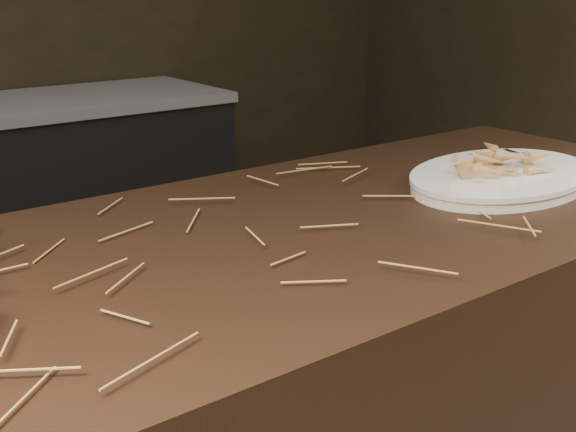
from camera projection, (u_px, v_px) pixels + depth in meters
name	position (u px, v px, depth m)	size (l,w,h in m)	color
straw_bedding	(126.00, 263.00, 0.98)	(1.40, 0.60, 0.02)	#A38832
serving_platter	(501.00, 179.00, 1.38)	(0.43, 0.29, 0.02)	white
roasted_veg_heap	(503.00, 161.00, 1.37)	(0.21, 0.15, 0.05)	#9F6E3D
serving_fork	(549.00, 160.00, 1.47)	(0.01, 0.16, 0.00)	silver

